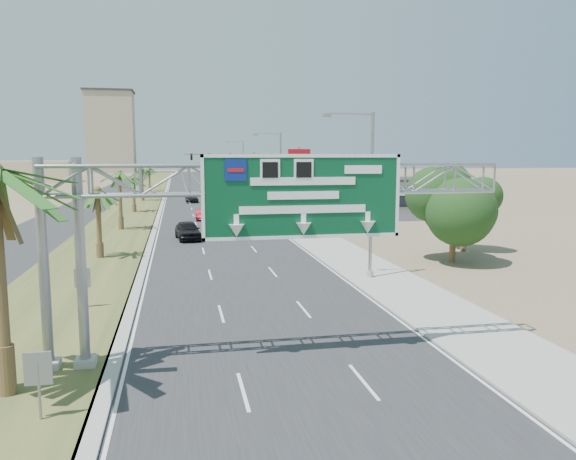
% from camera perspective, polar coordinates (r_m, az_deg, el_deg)
% --- Properties ---
extents(road, '(12.00, 300.00, 0.02)m').
position_cam_1_polar(road, '(120.21, -9.31, 3.91)').
color(road, '#28282B').
rests_on(road, ground).
extents(sidewalk_right, '(4.00, 300.00, 0.10)m').
position_cam_1_polar(sidewalk_right, '(120.78, -5.27, 4.01)').
color(sidewalk_right, '#9E9B93').
rests_on(sidewalk_right, ground).
extents(median_grass, '(7.00, 300.00, 0.12)m').
position_cam_1_polar(median_grass, '(120.30, -14.09, 3.81)').
color(median_grass, '#414E22').
rests_on(median_grass, ground).
extents(opposing_road, '(8.00, 300.00, 0.02)m').
position_cam_1_polar(opposing_road, '(120.86, -17.41, 3.68)').
color(opposing_road, '#28282B').
rests_on(opposing_road, ground).
extents(sign_gantry, '(16.75, 1.24, 7.50)m').
position_cam_1_polar(sign_gantry, '(20.09, -3.07, 3.60)').
color(sign_gantry, gray).
rests_on(sign_gantry, ground).
extents(palm_row_b, '(3.99, 3.99, 5.95)m').
position_cam_1_polar(palm_row_b, '(42.37, -18.80, 3.71)').
color(palm_row_b, brown).
rests_on(palm_row_b, ground).
extents(palm_row_c, '(3.99, 3.99, 6.75)m').
position_cam_1_polar(palm_row_c, '(58.22, -16.77, 5.49)').
color(palm_row_c, brown).
rests_on(palm_row_c, ground).
extents(palm_row_d, '(3.99, 3.99, 5.45)m').
position_cam_1_polar(palm_row_d, '(76.19, -15.44, 5.01)').
color(palm_row_d, brown).
rests_on(palm_row_d, ground).
extents(palm_row_e, '(3.99, 3.99, 6.15)m').
position_cam_1_polar(palm_row_e, '(95.12, -14.62, 5.89)').
color(palm_row_e, brown).
rests_on(palm_row_e, ground).
extents(palm_row_f, '(3.99, 3.99, 5.75)m').
position_cam_1_polar(palm_row_f, '(120.08, -13.92, 6.03)').
color(palm_row_f, brown).
rests_on(palm_row_f, ground).
extents(streetlight_near, '(3.27, 0.44, 10.00)m').
position_cam_1_polar(streetlight_near, '(33.93, 8.13, 2.84)').
color(streetlight_near, gray).
rests_on(streetlight_near, ground).
extents(streetlight_mid, '(3.27, 0.44, 10.00)m').
position_cam_1_polar(streetlight_mid, '(62.98, -0.93, 5.05)').
color(streetlight_mid, gray).
rests_on(streetlight_mid, ground).
extents(streetlight_far, '(3.27, 0.44, 10.00)m').
position_cam_1_polar(streetlight_far, '(98.60, -4.67, 5.93)').
color(streetlight_far, gray).
rests_on(streetlight_far, ground).
extents(signal_mast, '(10.28, 0.71, 8.00)m').
position_cam_1_polar(signal_mast, '(82.43, -4.87, 5.73)').
color(signal_mast, gray).
rests_on(signal_mast, ground).
extents(store_building, '(18.00, 10.00, 4.00)m').
position_cam_1_polar(store_building, '(80.40, 7.66, 3.61)').
color(store_building, '#C8B387').
rests_on(store_building, ground).
extents(oak_near, '(4.50, 4.50, 6.80)m').
position_cam_1_polar(oak_near, '(40.69, 16.55, 3.14)').
color(oak_near, brown).
rests_on(oak_near, ground).
extents(oak_far, '(3.50, 3.50, 5.60)m').
position_cam_1_polar(oak_far, '(45.67, 17.53, 2.65)').
color(oak_far, brown).
rests_on(oak_far, ground).
extents(median_signback_a, '(0.75, 0.08, 2.08)m').
position_cam_1_polar(median_signback_a, '(17.45, -24.04, -13.19)').
color(median_signback_a, gray).
rests_on(median_signback_a, ground).
extents(median_signback_b, '(0.75, 0.08, 2.08)m').
position_cam_1_polar(median_signback_b, '(28.93, -20.16, -4.87)').
color(median_signback_b, gray).
rests_on(median_signback_b, ground).
extents(tower_distant, '(20.00, 16.00, 35.00)m').
position_cam_1_polar(tower_distant, '(261.63, -17.57, 9.41)').
color(tower_distant, tan).
rests_on(tower_distant, ground).
extents(building_distant_left, '(24.00, 14.00, 6.00)m').
position_cam_1_polar(building_distant_left, '(174.88, -24.88, 5.40)').
color(building_distant_left, '#C8B387').
rests_on(building_distant_left, ground).
extents(building_distant_right, '(20.00, 12.00, 5.00)m').
position_cam_1_polar(building_distant_right, '(153.78, 1.58, 5.71)').
color(building_distant_right, '#C8B387').
rests_on(building_distant_right, ground).
extents(car_left_lane, '(2.52, 5.08, 1.66)m').
position_cam_1_polar(car_left_lane, '(50.71, -10.13, -0.05)').
color(car_left_lane, black).
rests_on(car_left_lane, ground).
extents(car_mid_lane, '(1.75, 3.99, 1.27)m').
position_cam_1_polar(car_mid_lane, '(66.18, -8.66, 1.57)').
color(car_mid_lane, maroon).
rests_on(car_mid_lane, ground).
extents(car_right_lane, '(2.57, 4.87, 1.30)m').
position_cam_1_polar(car_right_lane, '(82.29, -5.32, 2.79)').
color(car_right_lane, gray).
rests_on(car_right_lane, ground).
extents(car_far, '(2.08, 4.79, 1.37)m').
position_cam_1_polar(car_far, '(91.31, -9.75, 3.20)').
color(car_far, black).
rests_on(car_far, ground).
extents(pole_sign_red_near, '(2.41, 0.48, 8.36)m').
position_cam_1_polar(pole_sign_red_near, '(60.53, 1.14, 6.68)').
color(pole_sign_red_near, gray).
rests_on(pole_sign_red_near, ground).
extents(pole_sign_blue, '(2.01, 0.42, 7.47)m').
position_cam_1_polar(pole_sign_blue, '(58.96, 1.89, 5.65)').
color(pole_sign_blue, gray).
rests_on(pole_sign_blue, ground).
extents(pole_sign_red_far, '(2.20, 0.89, 7.82)m').
position_cam_1_polar(pole_sign_red_far, '(97.12, -1.76, 6.79)').
color(pole_sign_red_far, gray).
rests_on(pole_sign_red_far, ground).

